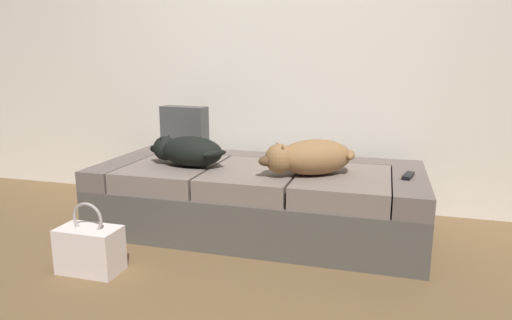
% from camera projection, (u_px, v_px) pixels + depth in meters
% --- Properties ---
extents(ground_plane, '(10.00, 10.00, 0.00)m').
position_uv_depth(ground_plane, '(192.00, 314.00, 1.96)').
color(ground_plane, brown).
extents(back_wall, '(6.40, 0.10, 2.80)m').
position_uv_depth(back_wall, '(283.00, 17.00, 3.28)').
color(back_wall, silver).
rests_on(back_wall, ground).
extents(couch, '(2.05, 0.93, 0.42)m').
position_uv_depth(couch, '(258.00, 198.00, 2.92)').
color(couch, '#504C44').
rests_on(couch, ground).
extents(dog_dark, '(0.57, 0.30, 0.19)m').
position_uv_depth(dog_dark, '(187.00, 151.00, 2.86)').
color(dog_dark, black).
rests_on(dog_dark, couch).
extents(dog_tan, '(0.57, 0.47, 0.21)m').
position_uv_depth(dog_tan, '(309.00, 157.00, 2.63)').
color(dog_tan, olive).
rests_on(dog_tan, couch).
extents(tv_remote, '(0.08, 0.16, 0.02)m').
position_uv_depth(tv_remote, '(408.00, 176.00, 2.58)').
color(tv_remote, black).
rests_on(tv_remote, couch).
extents(throw_pillow, '(0.35, 0.16, 0.34)m').
position_uv_depth(throw_pillow, '(185.00, 130.00, 3.26)').
color(throw_pillow, '#4A4A49').
rests_on(throw_pillow, couch).
extents(handbag, '(0.32, 0.18, 0.38)m').
position_uv_depth(handbag, '(90.00, 249.00, 2.34)').
color(handbag, silver).
rests_on(handbag, ground).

